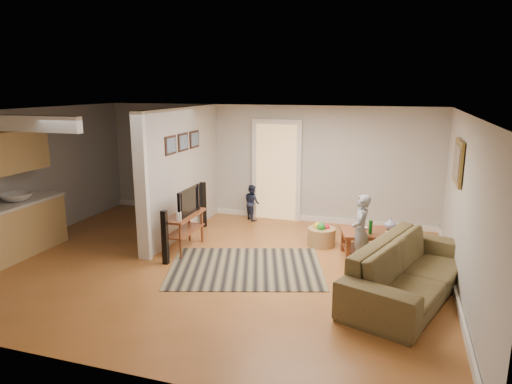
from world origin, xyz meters
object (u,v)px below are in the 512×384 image
at_px(toy_basket, 321,236).
at_px(child, 359,265).
at_px(tv_console, 185,218).
at_px(toddler, 252,219).
at_px(sofa, 408,295).
at_px(speaker_left, 165,237).
at_px(speaker_right, 203,205).
at_px(coffee_table, 378,237).

distance_m(toy_basket, child, 1.10).
relative_size(tv_console, child, 0.88).
bearing_deg(toddler, toy_basket, -172.32).
xyz_separation_m(sofa, tv_console, (-3.83, 0.75, 0.60)).
xyz_separation_m(speaker_left, speaker_right, (-0.25, 2.10, 0.02)).
relative_size(coffee_table, toy_basket, 2.60).
distance_m(sofa, coffee_table, 1.55).
distance_m(sofa, child, 1.20).
bearing_deg(sofa, speaker_left, 109.38).
xyz_separation_m(coffee_table, tv_console, (-3.32, -0.67, 0.23)).
height_order(tv_console, speaker_left, speaker_left).
height_order(speaker_right, toddler, speaker_right).
relative_size(coffee_table, tv_console, 1.27).
bearing_deg(child, coffee_table, 154.14).
xyz_separation_m(speaker_right, child, (3.32, -1.20, -0.48)).
xyz_separation_m(toy_basket, toddler, (-1.75, 1.23, -0.19)).
xyz_separation_m(coffee_table, toy_basket, (-1.01, 0.28, -0.18)).
bearing_deg(toddler, speaker_right, 87.31).
distance_m(tv_console, toy_basket, 2.52).
distance_m(tv_console, child, 3.12).
bearing_deg(coffee_table, speaker_left, -157.32).
bearing_deg(toddler, coffee_table, -165.98).
relative_size(sofa, speaker_left, 2.87).
relative_size(toy_basket, child, 0.43).
bearing_deg(sofa, tv_console, 98.67).
height_order(sofa, coffee_table, coffee_table).
height_order(sofa, child, child).
relative_size(speaker_left, child, 0.77).
bearing_deg(speaker_left, tv_console, 87.06).
bearing_deg(child, speaker_right, -108.18).
xyz_separation_m(sofa, coffee_table, (-0.51, 1.42, 0.37)).
bearing_deg(speaker_left, toddler, 77.01).
relative_size(speaker_right, toddler, 1.21).
bearing_deg(coffee_table, sofa, -70.13).
bearing_deg(coffee_table, toddler, 151.39).
distance_m(toy_basket, toddler, 2.15).
xyz_separation_m(coffee_table, speaker_right, (-3.58, 0.71, 0.11)).
bearing_deg(coffee_table, tv_console, -168.65).
distance_m(sofa, tv_console, 3.95).
xyz_separation_m(speaker_right, toy_basket, (2.56, -0.42, -0.29)).
relative_size(speaker_right, toy_basket, 1.86).
height_order(sofa, toddler, toddler).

